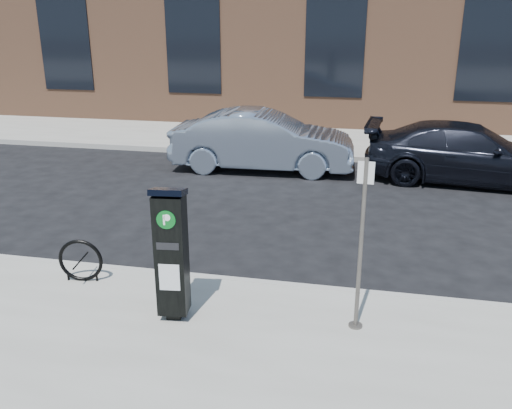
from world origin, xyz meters
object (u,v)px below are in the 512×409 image
(parking_kiosk, at_px, (172,252))
(car_silver, at_px, (263,141))
(sign_pole, at_px, (361,247))
(bike_rack, at_px, (81,261))
(car_dark, at_px, (468,153))

(parking_kiosk, height_order, car_silver, parking_kiosk)
(sign_pole, xyz_separation_m, bike_rack, (-4.05, 0.45, -0.78))
(bike_rack, bearing_deg, parking_kiosk, -30.55)
(bike_rack, xyz_separation_m, car_dark, (6.47, 7.14, 0.25))
(sign_pole, height_order, car_dark, sign_pole)
(car_silver, distance_m, car_dark, 5.15)
(sign_pole, height_order, bike_rack, sign_pole)
(sign_pole, relative_size, bike_rack, 3.32)
(bike_rack, xyz_separation_m, car_silver, (1.33, 7.21, 0.31))
(sign_pole, relative_size, car_dark, 0.45)
(parking_kiosk, relative_size, bike_rack, 2.70)
(parking_kiosk, height_order, bike_rack, parking_kiosk)
(sign_pole, bearing_deg, car_silver, 113.15)
(sign_pole, distance_m, bike_rack, 4.15)
(car_silver, xyz_separation_m, car_dark, (5.15, -0.07, -0.07))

